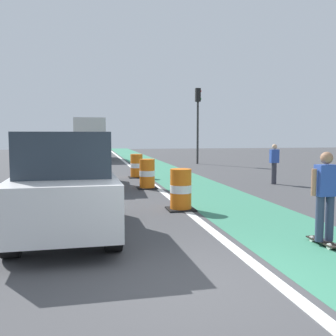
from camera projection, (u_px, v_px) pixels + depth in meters
ground_plane at (212, 287)px, 5.15m from camera, size 100.00×100.00×0.00m
bike_lane_strip at (182, 180)px, 17.34m from camera, size 2.50×80.00×0.01m
lane_divider_stripe at (148, 180)px, 17.05m from camera, size 0.20×80.00×0.01m
skateboarder_on_lane at (325, 195)px, 7.02m from camera, size 0.57×0.81×1.69m
parked_suv_nearest at (65, 182)px, 7.87m from camera, size 2.02×4.65×2.04m
parked_suv_second at (85, 159)px, 15.14m from camera, size 2.11×4.69×2.04m
traffic_barrel_front at (181, 190)px, 10.38m from camera, size 0.73×0.73×1.09m
traffic_barrel_mid at (147, 174)px, 14.51m from camera, size 0.73×0.73×1.09m
traffic_barrel_back at (137, 166)px, 18.20m from camera, size 0.73×0.73×1.09m
delivery_truck_down_block at (88, 136)px, 31.89m from camera, size 2.61×7.68×3.23m
traffic_light_corner at (198, 112)px, 26.52m from camera, size 0.41×0.32×5.10m
pedestrian_crossing at (274, 163)px, 15.78m from camera, size 0.34×0.20×1.61m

